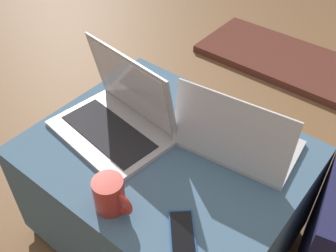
{
  "coord_description": "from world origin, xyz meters",
  "views": [
    {
      "loc": [
        0.55,
        -0.68,
        1.35
      ],
      "look_at": [
        -0.01,
        0.02,
        0.54
      ],
      "focal_mm": 42.0,
      "sensor_mm": 36.0,
      "label": 1
    }
  ],
  "objects_px": {
    "cell_phone": "(182,232)",
    "backpack": "(334,242)",
    "laptop_near": "(117,117)",
    "coffee_mug": "(110,195)",
    "laptop_far": "(236,139)"
  },
  "relations": [
    {
      "from": "laptop_near",
      "to": "laptop_far",
      "type": "distance_m",
      "value": 0.39
    },
    {
      "from": "laptop_far",
      "to": "coffee_mug",
      "type": "relative_size",
      "value": 3.09
    },
    {
      "from": "cell_phone",
      "to": "backpack",
      "type": "xyz_separation_m",
      "value": [
        0.32,
        0.41,
        -0.24
      ]
    },
    {
      "from": "laptop_far",
      "to": "backpack",
      "type": "xyz_separation_m",
      "value": [
        0.37,
        0.06,
        -0.29
      ]
    },
    {
      "from": "laptop_near",
      "to": "coffee_mug",
      "type": "distance_m",
      "value": 0.32
    },
    {
      "from": "backpack",
      "to": "laptop_far",
      "type": "bearing_deg",
      "value": 87.71
    },
    {
      "from": "laptop_far",
      "to": "coffee_mug",
      "type": "height_order",
      "value": "laptop_far"
    },
    {
      "from": "laptop_far",
      "to": "cell_phone",
      "type": "bearing_deg",
      "value": 91.95
    },
    {
      "from": "cell_phone",
      "to": "backpack",
      "type": "bearing_deg",
      "value": -169.85
    },
    {
      "from": "laptop_far",
      "to": "cell_phone",
      "type": "distance_m",
      "value": 0.35
    },
    {
      "from": "backpack",
      "to": "coffee_mug",
      "type": "xyz_separation_m",
      "value": [
        -0.52,
        -0.46,
        0.29
      ]
    },
    {
      "from": "laptop_far",
      "to": "cell_phone",
      "type": "height_order",
      "value": "laptop_far"
    },
    {
      "from": "cell_phone",
      "to": "coffee_mug",
      "type": "relative_size",
      "value": 1.14
    },
    {
      "from": "laptop_near",
      "to": "cell_phone",
      "type": "height_order",
      "value": "laptop_near"
    },
    {
      "from": "laptop_near",
      "to": "cell_phone",
      "type": "bearing_deg",
      "value": -17.29
    }
  ]
}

